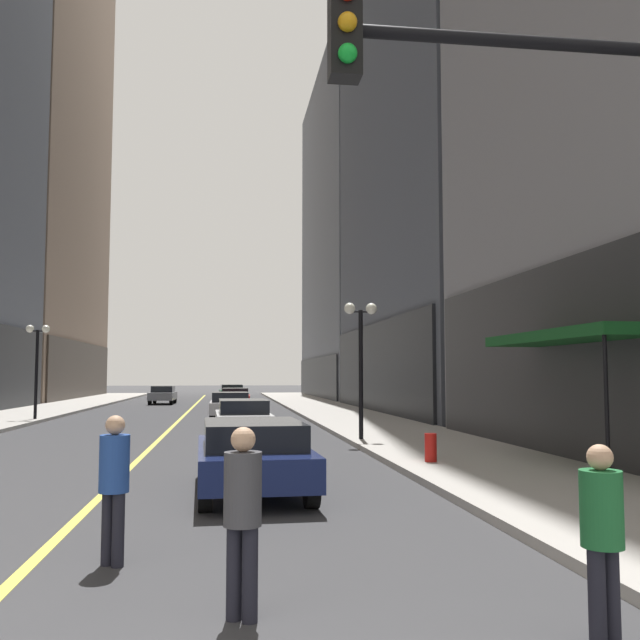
# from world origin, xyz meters

# --- Properties ---
(ground_plane) EXTENTS (200.00, 200.00, 0.00)m
(ground_plane) POSITION_xyz_m (0.00, 35.00, 0.00)
(ground_plane) COLOR #38383A
(sidewalk_left) EXTENTS (4.50, 78.00, 0.15)m
(sidewalk_left) POSITION_xyz_m (-8.25, 35.00, 0.07)
(sidewalk_left) COLOR #ADA8A0
(sidewalk_left) RESTS_ON ground
(sidewalk_right) EXTENTS (4.50, 78.00, 0.15)m
(sidewalk_right) POSITION_xyz_m (8.25, 35.00, 0.07)
(sidewalk_right) COLOR #ADA8A0
(sidewalk_right) RESTS_ON ground
(lane_centre_stripe) EXTENTS (0.16, 70.00, 0.01)m
(lane_centre_stripe) POSITION_xyz_m (0.00, 35.00, 0.00)
(lane_centre_stripe) COLOR #E5D64C
(lane_centre_stripe) RESTS_ON ground
(building_left_far) EXTENTS (11.60, 26.00, 50.57)m
(building_left_far) POSITION_xyz_m (-16.20, 60.00, 25.19)
(building_left_far) COLOR gray
(building_left_far) RESTS_ON ground
(building_right_far) EXTENTS (15.55, 26.00, 30.70)m
(building_right_far) POSITION_xyz_m (18.17, 60.00, 15.30)
(building_right_far) COLOR slate
(building_right_far) RESTS_ON ground
(storefront_awning_right) EXTENTS (1.60, 5.75, 3.12)m
(storefront_awning_right) POSITION_xyz_m (9.69, 10.71, 2.99)
(storefront_awning_right) COLOR #144C1E
(storefront_awning_right) RESTS_ON ground
(car_navy) EXTENTS (2.11, 4.68, 1.32)m
(car_navy) POSITION_xyz_m (2.67, 9.06, 0.72)
(car_navy) COLOR #141E4C
(car_navy) RESTS_ON ground
(car_white) EXTENTS (1.91, 4.43, 1.32)m
(car_white) POSITION_xyz_m (2.76, 19.96, 0.72)
(car_white) COLOR silver
(car_white) RESTS_ON ground
(car_silver) EXTENTS (1.91, 4.04, 1.32)m
(car_silver) POSITION_xyz_m (2.39, 29.90, 0.72)
(car_silver) COLOR #B7B7BC
(car_silver) RESTS_ON ground
(car_red) EXTENTS (1.92, 4.14, 1.32)m
(car_red) POSITION_xyz_m (2.77, 39.97, 0.72)
(car_red) COLOR #B21919
(car_red) RESTS_ON ground
(car_grey) EXTENTS (1.80, 4.20, 1.32)m
(car_grey) POSITION_xyz_m (-2.40, 48.44, 0.72)
(car_grey) COLOR slate
(car_grey) RESTS_ON ground
(car_green) EXTENTS (2.14, 4.18, 1.32)m
(car_green) POSITION_xyz_m (2.63, 55.06, 0.72)
(car_green) COLOR #196038
(car_green) RESTS_ON ground
(pedestrian_in_blue_hoodie) EXTENTS (0.47, 0.47, 1.69)m
(pedestrian_in_blue_hoodie) POSITION_xyz_m (0.93, 4.49, 0.99)
(pedestrian_in_blue_hoodie) COLOR black
(pedestrian_in_blue_hoodie) RESTS_ON ground
(pedestrian_in_green_parka) EXTENTS (0.43, 0.43, 1.60)m
(pedestrian_in_green_parka) POSITION_xyz_m (5.21, 1.57, 0.92)
(pedestrian_in_green_parka) COLOR black
(pedestrian_in_green_parka) RESTS_ON ground
(pedestrian_with_orange_bag) EXTENTS (0.46, 0.46, 1.69)m
(pedestrian_with_orange_bag) POSITION_xyz_m (2.35, 2.53, 0.99)
(pedestrian_with_orange_bag) COLOR black
(pedestrian_with_orange_bag) RESTS_ON ground
(traffic_light_near_right) EXTENTS (3.43, 0.35, 5.65)m
(traffic_light_near_right) POSITION_xyz_m (5.35, 2.04, 3.74)
(traffic_light_near_right) COLOR black
(traffic_light_near_right) RESTS_ON ground
(street_lamp_left_far) EXTENTS (1.06, 0.36, 4.43)m
(street_lamp_left_far) POSITION_xyz_m (-6.40, 29.40, 3.26)
(street_lamp_left_far) COLOR black
(street_lamp_left_far) RESTS_ON ground
(street_lamp_right_mid) EXTENTS (1.06, 0.36, 4.43)m
(street_lamp_right_mid) POSITION_xyz_m (6.40, 17.80, 3.26)
(street_lamp_right_mid) COLOR black
(street_lamp_right_mid) RESTS_ON ground
(fire_hydrant_right) EXTENTS (0.28, 0.28, 0.80)m
(fire_hydrant_right) POSITION_xyz_m (6.90, 11.96, 0.40)
(fire_hydrant_right) COLOR red
(fire_hydrant_right) RESTS_ON ground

